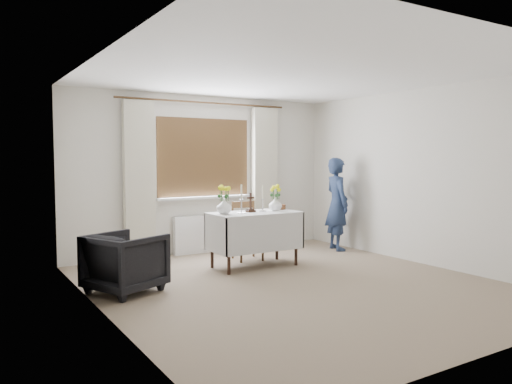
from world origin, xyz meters
TOP-DOWN VIEW (x-y plane):
  - ground at (0.00, 0.00)m, footprint 5.00×5.00m
  - altar_table at (0.11, 1.12)m, footprint 1.24×0.64m
  - wooden_chair at (0.26, 1.57)m, footprint 0.45×0.45m
  - armchair at (-1.83, 0.76)m, footprint 0.98×0.96m
  - person at (1.92, 1.48)m, footprint 0.49×0.63m
  - radiator at (0.00, 2.42)m, footprint 1.10×0.10m
  - wooden_cross at (0.07, 1.16)m, footprint 0.13×0.10m
  - candlestick_left at (-0.12, 1.09)m, footprint 0.12×0.12m
  - candlestick_right at (0.24, 1.10)m, footprint 0.14×0.14m
  - flower_vase_left at (-0.35, 1.15)m, footprint 0.26×0.26m
  - flower_vase_right at (0.45, 1.11)m, footprint 0.20×0.20m
  - wicker_basket at (0.62, 1.26)m, footprint 0.22×0.22m

SIDE VIEW (x-z plane):
  - ground at x=0.00m, z-range 0.00..0.00m
  - radiator at x=0.00m, z-range 0.00..0.60m
  - armchair at x=-1.83m, z-range 0.00..0.68m
  - altar_table at x=0.11m, z-range 0.00..0.76m
  - wooden_chair at x=0.26m, z-range 0.00..0.87m
  - person at x=1.92m, z-range 0.00..1.52m
  - wicker_basket at x=0.62m, z-range 0.76..0.83m
  - flower_vase_right at x=0.45m, z-range 0.76..0.96m
  - flower_vase_left at x=-0.35m, z-range 0.76..0.97m
  - wooden_cross at x=0.07m, z-range 0.76..1.03m
  - candlestick_right at x=0.24m, z-range 0.76..1.13m
  - candlestick_left at x=-0.12m, z-range 0.76..1.16m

